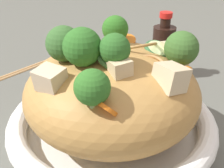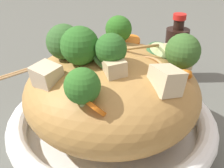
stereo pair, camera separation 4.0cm
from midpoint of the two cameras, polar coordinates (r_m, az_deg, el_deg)
ground_plane at (r=0.46m, az=-2.56°, el=-11.09°), size 3.00×3.00×0.00m
serving_bowl at (r=0.44m, az=-2.64°, el=-8.42°), size 0.31×0.31×0.05m
noodle_heap at (r=0.41m, az=-2.80°, el=-1.62°), size 0.25×0.25×0.14m
broccoli_florets at (r=0.36m, az=-3.80°, el=6.82°), size 0.20×0.19×0.08m
carrot_coins at (r=0.36m, az=3.25°, el=2.47°), size 0.12×0.19×0.04m
zucchini_slices at (r=0.38m, az=1.48°, el=5.91°), size 0.09×0.12×0.03m
chicken_chunks at (r=0.36m, az=1.97°, el=3.05°), size 0.18×0.18×0.04m
soy_sauce_bottle at (r=0.63m, az=8.37°, el=6.69°), size 0.05×0.05×0.14m
chopsticks_pair at (r=0.70m, az=-20.57°, el=2.15°), size 0.09×0.23×0.01m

